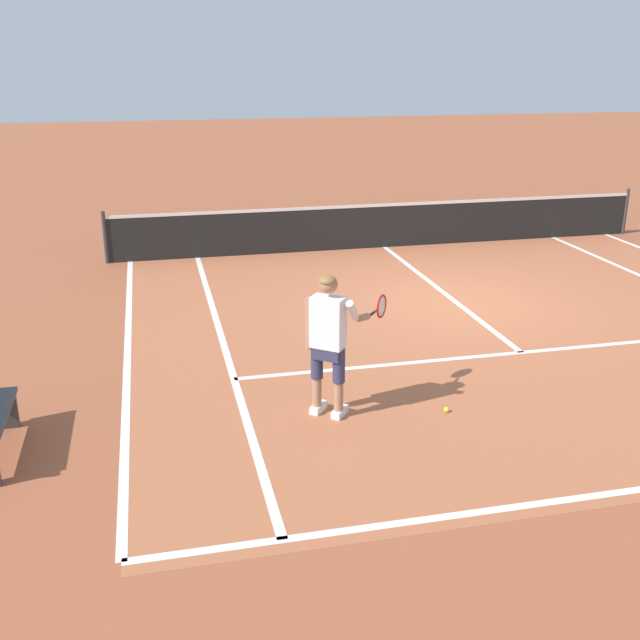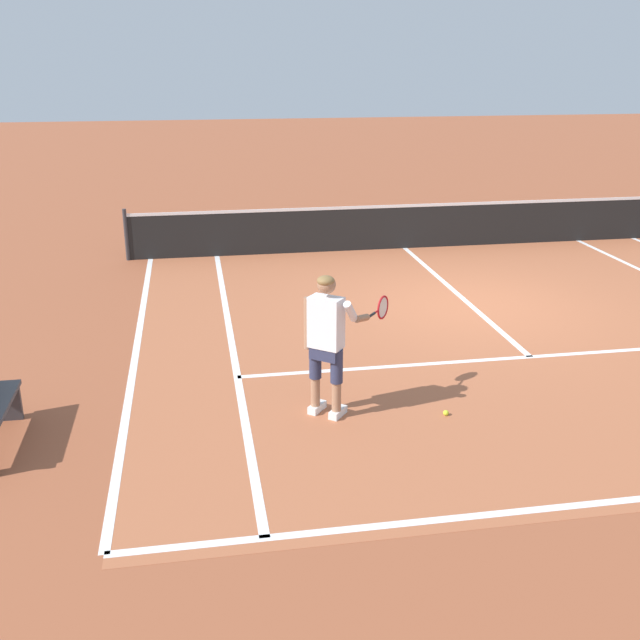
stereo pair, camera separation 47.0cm
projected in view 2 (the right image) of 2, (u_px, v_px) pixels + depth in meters
The scene contains 9 objects.
ground_plane at pixel (469, 304), 12.76m from camera, with size 80.00×80.00×0.00m, color #9E5133.
court_inner_surface at pixel (491, 323), 11.86m from camera, with size 10.98×10.34×0.00m, color #B2603D.
line_service at pixel (530, 357), 10.53m from camera, with size 8.23×0.10×0.01m, color white.
line_centre_service at pixel (454, 290), 13.50m from camera, with size 0.10×6.40×0.01m, color white.
line_singles_left at pixel (231, 339), 11.20m from camera, with size 0.10×9.94×0.01m, color white.
line_doubles_left at pixel (137, 345), 10.98m from camera, with size 0.10×9.94×0.01m, color white.
tennis_net at pixel (406, 226), 16.31m from camera, with size 11.96×0.08×1.07m.
tennis_player at pixel (328, 336), 8.54m from camera, with size 1.12×0.82×1.71m.
tennis_ball_near_feet at pixel (446, 413), 8.82m from camera, with size 0.07×0.07×0.07m, color #CCE02D.
Camera 2 is at (-4.59, -11.51, 4.01)m, focal length 42.00 mm.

